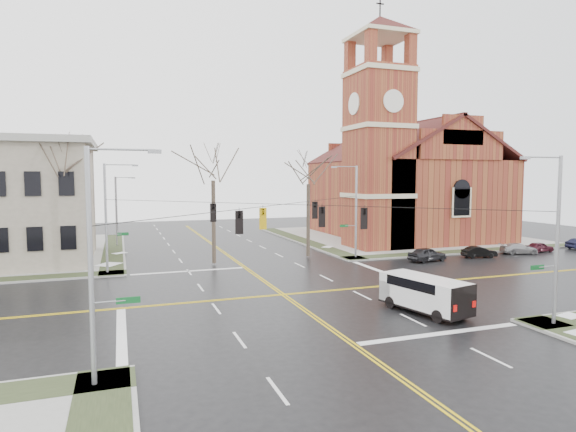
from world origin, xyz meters
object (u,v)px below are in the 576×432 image
object	(u,v)px
parked_car_a	(427,254)
tree_nw_near	(213,175)
church	(399,174)
signal_pole_se	(555,235)
streetlight_north_b	(118,200)
signal_pole_ne	(354,209)
parked_car_b	(479,252)
tree_ne	(308,179)
tree_nw_far	(66,167)
streetlight_north_a	(117,208)
cargo_van	(422,291)
signal_pole_nw	(108,215)
parked_car_c	(519,249)
signal_pole_sw	(96,259)
parked_car_d	(539,247)

from	to	relation	value
parked_car_a	tree_nw_near	bearing A→B (deg)	66.14
church	signal_pole_se	bearing A→B (deg)	-110.33
church	streetlight_north_b	distance (m)	42.53
signal_pole_ne	parked_car_b	world-z (taller)	signal_pole_ne
streetlight_north_b	parked_car_b	bearing A→B (deg)	-49.58
parked_car_b	tree_nw_near	size ratio (longest dim) A/B	0.30
parked_car_a	tree_ne	xyz separation A→B (m)	(-9.96, 5.76, 7.15)
tree_nw_far	signal_pole_se	bearing A→B (deg)	-44.18
streetlight_north_a	cargo_van	size ratio (longest dim) A/B	1.36
signal_pole_nw	parked_car_c	world-z (taller)	signal_pole_nw
church	signal_pole_sw	xyz separation A→B (m)	(-36.09, -36.28, -3.48)
parked_car_c	tree_nw_near	world-z (taller)	tree_nw_near
signal_pole_sw	parked_car_c	world-z (taller)	signal_pole_sw
streetlight_north_a	tree_nw_far	xyz separation A→B (m)	(-3.88, -14.37, 4.40)
signal_pole_sw	parked_car_c	xyz separation A→B (m)	(40.38, 19.98, -4.39)
tree_nw_far	parked_car_c	bearing A→B (deg)	-6.74
signal_pole_se	streetlight_north_b	size ratio (longest dim) A/B	1.12
signal_pole_nw	signal_pole_se	distance (m)	32.28
parked_car_a	signal_pole_ne	bearing A→B (deg)	48.69
signal_pole_nw	tree_nw_far	world-z (taller)	tree_nw_far
signal_pole_nw	streetlight_north_a	world-z (taller)	signal_pole_nw
signal_pole_sw	cargo_van	world-z (taller)	signal_pole_sw
cargo_van	tree_nw_far	xyz separation A→B (m)	(-20.96, 20.37, 7.62)
signal_pole_ne	tree_nw_far	world-z (taller)	tree_nw_far
signal_pole_ne	streetlight_north_b	distance (m)	42.61
signal_pole_ne	cargo_van	size ratio (longest dim) A/B	1.53
streetlight_north_a	cargo_van	xyz separation A→B (m)	(17.08, -34.75, -3.22)
signal_pole_nw	parked_car_c	size ratio (longest dim) A/B	2.35
church	parked_car_b	xyz separation A→B (m)	(-1.30, -16.85, -7.87)
streetlight_north_a	parked_car_d	world-z (taller)	streetlight_north_a
signal_pole_sw	cargo_van	size ratio (longest dim) A/B	1.53
parked_car_c	tree_ne	distance (m)	23.52
streetlight_north_b	parked_car_d	xyz separation A→B (m)	(42.80, -39.28, -3.92)
signal_pole_se	tree_ne	distance (m)	25.60
tree_nw_near	church	bearing A→B (deg)	23.86
parked_car_a	tree_ne	distance (m)	13.54
streetlight_north_a	signal_pole_sw	bearing A→B (deg)	-90.97
signal_pole_ne	signal_pole_nw	world-z (taller)	same
parked_car_a	parked_car_d	distance (m)	14.92
signal_pole_se	parked_car_d	xyz separation A→B (m)	(20.82, 20.22, -4.40)
parked_car_d	tree_nw_far	size ratio (longest dim) A/B	0.26
tree_nw_far	tree_ne	bearing A→B (deg)	-0.04
church	tree_nw_far	bearing A→B (deg)	-164.16
tree_nw_near	parked_car_d	bearing A→B (deg)	-6.74
cargo_van	parked_car_a	bearing A→B (deg)	39.89
church	tree_ne	bearing A→B (deg)	-147.42
streetlight_north_b	tree_nw_near	world-z (taller)	tree_nw_near
streetlight_north_a	cargo_van	distance (m)	38.85
signal_pole_sw	parked_car_b	xyz separation A→B (m)	(34.79, 19.44, -4.39)
parked_car_b	tree_nw_far	world-z (taller)	tree_nw_far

